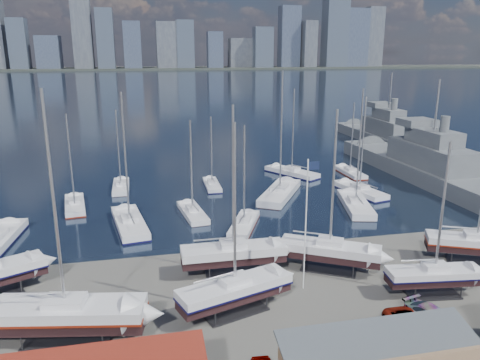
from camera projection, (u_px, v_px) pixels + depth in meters
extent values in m
plane|color=#605E59|center=(302.00, 288.00, 42.37)|extent=(1400.00, 1400.00, 0.00)
cube|color=#1A2A3D|center=(155.00, 82.00, 334.48)|extent=(1400.00, 600.00, 0.40)
cube|color=#2D332D|center=(146.00, 69.00, 579.10)|extent=(1400.00, 80.00, 2.20)
cube|color=#3D4756|center=(19.00, 44.00, 534.84)|extent=(19.55, 21.83, 55.97)
cube|color=#475166|center=(49.00, 52.00, 549.59)|extent=(26.03, 30.49, 37.14)
cube|color=#595E66|center=(82.00, 30.00, 540.29)|extent=(21.60, 16.58, 87.63)
cube|color=#3D4756|center=(106.00, 39.00, 549.56)|extent=(19.42, 28.42, 67.60)
cube|color=#475166|center=(132.00, 45.00, 560.65)|extent=(20.24, 23.80, 54.09)
cube|color=#595E66|center=(167.00, 45.00, 566.02)|extent=(24.62, 19.72, 54.00)
cube|color=#3D4756|center=(185.00, 44.00, 568.60)|extent=(20.75, 17.93, 55.97)
cube|color=#475166|center=(215.00, 50.00, 576.26)|extent=(18.36, 16.25, 43.03)
cube|color=#595E66|center=(240.00, 53.00, 602.52)|extent=(28.49, 22.03, 35.69)
cube|color=#3D4756|center=(263.00, 47.00, 589.26)|extent=(23.34, 17.87, 49.11)
cube|color=#475166|center=(289.00, 37.00, 607.82)|extent=(25.35, 19.79, 75.95)
cube|color=#595E66|center=(308.00, 44.00, 608.93)|extent=(17.00, 27.45, 57.67)
cube|color=#3D4756|center=(335.00, 25.00, 610.15)|extent=(29.28, 24.05, 106.04)
cube|color=#475166|center=(354.00, 38.00, 629.85)|extent=(30.82, 28.37, 74.41)
cube|color=#595E66|center=(374.00, 37.00, 637.35)|extent=(21.74, 17.03, 77.48)
cube|color=#2D2D33|center=(69.00, 339.00, 34.67)|extent=(6.72, 4.01, 0.16)
cube|color=black|center=(67.00, 321.00, 34.26)|extent=(11.74, 4.82, 0.91)
cube|color=silver|center=(66.00, 310.00, 34.01)|extent=(11.83, 5.29, 0.91)
cube|color=maroon|center=(66.00, 315.00, 34.13)|extent=(11.95, 5.34, 0.18)
cube|color=silver|center=(65.00, 301.00, 33.83)|extent=(3.17, 2.42, 0.50)
cylinder|color=#B2B2B7|center=(54.00, 203.00, 31.86)|extent=(0.22, 0.22, 15.43)
cube|color=#2D2D33|center=(234.00, 272.00, 45.30)|extent=(5.51, 2.58, 0.16)
cube|color=black|center=(233.00, 258.00, 44.90)|extent=(9.99, 2.49, 0.80)
cube|color=silver|center=(233.00, 250.00, 44.69)|extent=(9.99, 2.91, 0.80)
cube|color=silver|center=(233.00, 244.00, 44.51)|extent=(2.51, 1.70, 0.50)
cylinder|color=#B2B2B7|center=(233.00, 178.00, 42.81)|extent=(0.22, 0.22, 13.45)
cube|color=#2D2D33|center=(235.00, 311.00, 38.45)|extent=(5.77, 3.97, 0.16)
cube|color=black|center=(235.00, 295.00, 38.05)|extent=(9.83, 5.21, 0.77)
cube|color=silver|center=(235.00, 286.00, 37.85)|extent=(9.96, 5.59, 0.77)
cube|color=#0D0C3C|center=(235.00, 290.00, 37.95)|extent=(10.06, 5.64, 0.15)
cube|color=silver|center=(235.00, 279.00, 37.68)|extent=(2.79, 2.29, 0.50)
cylinder|color=#B2B2B7|center=(235.00, 206.00, 36.04)|extent=(0.22, 0.22, 12.96)
cube|color=#2D2D33|center=(329.00, 269.00, 45.94)|extent=(5.80, 4.80, 0.16)
cube|color=black|center=(329.00, 255.00, 45.55)|extent=(9.46, 6.90, 0.77)
cube|color=silver|center=(330.00, 248.00, 45.34)|extent=(9.66, 7.24, 0.77)
cube|color=silver|center=(330.00, 242.00, 45.18)|extent=(2.90, 2.62, 0.50)
cylinder|color=#B2B2B7|center=(334.00, 179.00, 43.53)|extent=(0.22, 0.22, 13.01)
cube|color=#2D2D33|center=(432.00, 294.00, 41.16)|extent=(4.78, 2.64, 0.16)
cube|color=black|center=(434.00, 279.00, 40.78)|extent=(8.46, 2.99, 0.66)
cube|color=silver|center=(435.00, 272.00, 40.60)|extent=(8.51, 3.33, 0.66)
cube|color=#0D0C3C|center=(434.00, 276.00, 40.69)|extent=(8.59, 3.36, 0.13)
cube|color=silver|center=(436.00, 266.00, 40.45)|extent=(2.23, 1.64, 0.50)
cylinder|color=#B2B2B7|center=(443.00, 208.00, 39.04)|extent=(0.22, 0.22, 11.18)
cube|color=#2D2D33|center=(474.00, 261.00, 47.64)|extent=(5.73, 4.38, 0.16)
cube|color=black|center=(476.00, 248.00, 47.25)|extent=(9.54, 6.07, 0.76)
cube|color=silver|center=(477.00, 241.00, 47.05)|extent=(9.71, 6.43, 0.76)
cube|color=maroon|center=(476.00, 244.00, 47.14)|extent=(9.81, 6.49, 0.15)
cube|color=silver|center=(477.00, 235.00, 46.88)|extent=(2.82, 2.45, 0.50)
cube|color=black|center=(75.00, 210.00, 64.22)|extent=(3.30, 9.17, 0.72)
cube|color=silver|center=(75.00, 205.00, 64.03)|extent=(3.67, 9.22, 0.72)
cube|color=maroon|center=(75.00, 207.00, 64.11)|extent=(3.71, 9.32, 0.14)
cube|color=silver|center=(74.00, 201.00, 63.87)|extent=(1.79, 2.42, 0.50)
cylinder|color=#B2B2B7|center=(70.00, 159.00, 62.33)|extent=(0.22, 0.22, 12.11)
cube|color=black|center=(121.00, 191.00, 73.06)|extent=(2.05, 8.59, 0.69)
cube|color=silver|center=(121.00, 186.00, 72.88)|extent=(2.41, 8.59, 0.69)
cube|color=silver|center=(121.00, 183.00, 72.72)|extent=(1.44, 2.15, 0.50)
cylinder|color=#B2B2B7|center=(118.00, 148.00, 71.26)|extent=(0.22, 0.22, 11.60)
cube|color=black|center=(130.00, 230.00, 57.25)|extent=(4.36, 11.61, 0.91)
cube|color=silver|center=(130.00, 223.00, 57.01)|extent=(4.83, 11.68, 0.91)
cube|color=#0D0C3C|center=(130.00, 226.00, 57.12)|extent=(4.88, 11.80, 0.18)
cube|color=silver|center=(129.00, 217.00, 56.83)|extent=(2.31, 3.09, 0.50)
cylinder|color=#B2B2B7|center=(125.00, 158.00, 54.87)|extent=(0.22, 0.22, 15.30)
cube|color=black|center=(193.00, 217.00, 61.23)|extent=(3.09, 8.88, 0.70)
cube|color=silver|center=(193.00, 212.00, 61.05)|extent=(3.45, 8.93, 0.70)
cube|color=silver|center=(192.00, 208.00, 60.89)|extent=(1.71, 2.33, 0.50)
cylinder|color=#B2B2B7|center=(191.00, 166.00, 59.41)|extent=(0.22, 0.22, 11.74)
cube|color=black|center=(212.00, 188.00, 74.13)|extent=(2.05, 7.80, 0.62)
cube|color=silver|center=(212.00, 185.00, 73.96)|extent=(2.38, 7.81, 0.62)
cube|color=#0D0C3C|center=(212.00, 186.00, 74.04)|extent=(2.40, 7.89, 0.12)
cube|color=silver|center=(212.00, 181.00, 73.82)|extent=(1.35, 1.97, 0.50)
cylinder|color=#B2B2B7|center=(211.00, 150.00, 72.50)|extent=(0.22, 0.22, 10.47)
cube|color=black|center=(244.00, 229.00, 57.12)|extent=(5.41, 8.80, 0.70)
cube|color=silver|center=(244.00, 224.00, 56.94)|extent=(5.75, 8.95, 0.70)
cube|color=maroon|center=(244.00, 226.00, 57.02)|extent=(5.80, 9.04, 0.14)
cube|color=silver|center=(244.00, 219.00, 56.78)|extent=(2.22, 2.58, 0.50)
cylinder|color=#B2B2B7|center=(244.00, 175.00, 55.29)|extent=(0.22, 0.22, 11.75)
cube|color=black|center=(280.00, 199.00, 69.31)|extent=(9.15, 12.37, 1.01)
cube|color=silver|center=(280.00, 192.00, 69.05)|extent=(9.61, 12.65, 1.01)
cube|color=silver|center=(280.00, 188.00, 68.85)|extent=(3.46, 3.81, 0.50)
cylinder|color=#B2B2B7|center=(281.00, 132.00, 66.66)|extent=(0.22, 0.22, 17.08)
cube|color=black|center=(292.00, 177.00, 81.56)|extent=(7.43, 10.06, 0.82)
cube|color=silver|center=(292.00, 172.00, 81.34)|extent=(7.80, 10.29, 0.82)
cube|color=#0D0C3C|center=(292.00, 174.00, 81.44)|extent=(7.87, 10.39, 0.16)
cube|color=silver|center=(292.00, 168.00, 81.17)|extent=(2.81, 3.09, 0.50)
cylinder|color=#B2B2B7|center=(293.00, 130.00, 79.40)|extent=(0.22, 0.22, 13.88)
cube|color=black|center=(355.00, 210.00, 64.26)|extent=(5.34, 11.55, 0.90)
cube|color=silver|center=(356.00, 204.00, 64.03)|extent=(5.80, 11.67, 0.90)
cube|color=silver|center=(356.00, 199.00, 63.84)|extent=(2.52, 3.19, 0.50)
cylinder|color=#B2B2B7|center=(360.00, 146.00, 61.90)|extent=(0.22, 0.22, 15.17)
cube|color=black|center=(359.00, 195.00, 70.96)|extent=(4.56, 10.36, 0.81)
cube|color=silver|center=(360.00, 190.00, 70.75)|extent=(4.98, 10.45, 0.81)
cube|color=#0D0C3C|center=(359.00, 192.00, 70.85)|extent=(5.03, 10.56, 0.16)
cube|color=silver|center=(360.00, 186.00, 70.58)|extent=(2.21, 2.83, 0.50)
cylinder|color=#B2B2B7|center=(363.00, 143.00, 68.85)|extent=(0.22, 0.22, 13.61)
cube|color=black|center=(350.00, 176.00, 81.84)|extent=(2.14, 8.70, 0.69)
cube|color=silver|center=(350.00, 172.00, 81.65)|extent=(2.51, 8.70, 0.69)
cube|color=maroon|center=(350.00, 174.00, 81.74)|extent=(2.53, 8.79, 0.14)
cube|color=silver|center=(350.00, 169.00, 81.50)|extent=(1.48, 2.18, 0.50)
cylinder|color=#B2B2B7|center=(352.00, 137.00, 80.02)|extent=(0.22, 0.22, 11.71)
cube|color=slate|center=(429.00, 178.00, 77.40)|extent=(8.55, 48.14, 4.32)
cube|color=slate|center=(431.00, 155.00, 76.35)|extent=(6.45, 16.91, 3.60)
cube|color=slate|center=(434.00, 137.00, 75.56)|extent=(4.78, 9.68, 2.40)
cube|color=slate|center=(417.00, 122.00, 79.62)|extent=(5.46, 4.90, 1.20)
cylinder|color=#B2B2B7|center=(437.00, 105.00, 74.19)|extent=(0.30, 0.30, 8.00)
cube|color=slate|center=(386.00, 143.00, 107.71)|extent=(7.07, 42.24, 3.80)
cube|color=slate|center=(388.00, 127.00, 106.74)|extent=(5.51, 14.81, 3.60)
cube|color=slate|center=(389.00, 114.00, 105.95)|extent=(4.11, 8.47, 2.40)
cube|color=slate|center=(380.00, 105.00, 109.48)|extent=(4.76, 4.25, 1.20)
cylinder|color=#B2B2B7|center=(391.00, 91.00, 104.57)|extent=(0.30, 0.30, 8.00)
imported|color=gray|center=(360.00, 350.00, 32.56)|extent=(4.09, 2.31, 1.28)
imported|color=gray|center=(412.00, 328.00, 34.98)|extent=(2.54, 5.35, 1.48)
imported|color=gray|center=(435.00, 319.00, 36.10)|extent=(3.35, 5.63, 1.53)
cylinder|color=white|center=(306.00, 226.00, 40.80)|extent=(0.12, 0.12, 12.01)
cube|color=#131C3B|center=(314.00, 166.00, 39.48)|extent=(1.00, 0.05, 0.70)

